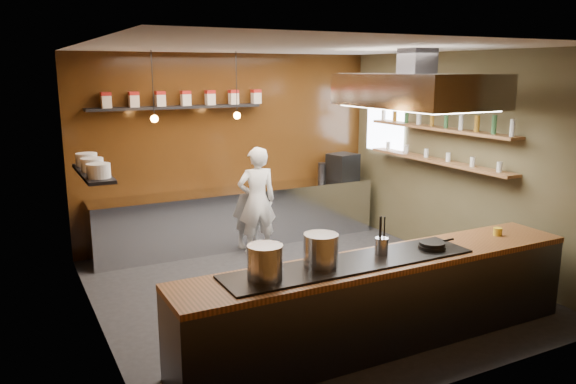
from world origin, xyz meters
TOP-DOWN VIEW (x-y plane):
  - floor at (0.00, 0.00)m, footprint 5.00×5.00m
  - back_wall at (0.00, 2.50)m, footprint 5.00×0.00m
  - left_wall at (-2.50, 0.00)m, footprint 0.00×5.00m
  - right_wall at (2.50, 0.00)m, footprint 0.00×5.00m
  - ceiling at (0.00, 0.00)m, footprint 5.00×5.00m
  - window_pane at (2.45, 1.70)m, footprint 0.00×1.00m
  - prep_counter at (0.00, 2.17)m, footprint 4.60×0.65m
  - pass_counter at (-0.00, -1.60)m, footprint 4.40×0.72m
  - tin_shelf at (-0.90, 2.36)m, footprint 2.60×0.26m
  - plate_shelf at (-2.34, 1.00)m, footprint 0.30×1.40m
  - bottle_shelf_upper at (2.34, 0.30)m, footprint 0.26×2.80m
  - bottle_shelf_lower at (2.34, 0.30)m, footprint 0.26×2.80m
  - extractor_hood at (1.30, -0.40)m, footprint 1.20×2.00m
  - pendant_left at (-1.40, 1.70)m, footprint 0.10×0.10m
  - pendant_right at (-0.20, 1.70)m, footprint 0.10×0.10m
  - storage_tins at (-0.75, 2.36)m, footprint 2.43×0.13m
  - plate_stacks at (-2.34, 1.00)m, footprint 0.26×1.16m
  - bottles at (2.34, 0.30)m, footprint 0.06×2.66m
  - wine_glasses at (2.34, 0.30)m, footprint 0.07×2.37m
  - stockpot_large at (-1.32, -1.61)m, footprint 0.37×0.37m
  - stockpot_small at (-0.71, -1.55)m, footprint 0.37×0.37m
  - utensil_crock at (-0.01, -1.54)m, footprint 0.14×0.14m
  - frying_pan at (0.58, -1.63)m, footprint 0.45×0.28m
  - butter_jar at (1.60, -1.56)m, footprint 0.11×0.11m
  - espresso_machine at (1.92, 2.15)m, footprint 0.51×0.49m
  - chef at (0.09, 1.68)m, footprint 0.64×0.46m

SIDE VIEW (x-z plane):
  - floor at x=0.00m, z-range 0.00..0.00m
  - prep_counter at x=0.00m, z-range 0.00..0.90m
  - pass_counter at x=0.00m, z-range 0.00..0.94m
  - chef at x=0.09m, z-range 0.00..1.63m
  - butter_jar at x=1.60m, z-range 0.92..1.01m
  - frying_pan at x=0.58m, z-range 0.94..1.01m
  - utensil_crock at x=-0.01m, z-range 0.94..1.11m
  - stockpot_large at x=-1.32m, z-range 0.94..1.25m
  - stockpot_small at x=-0.71m, z-range 0.94..1.25m
  - espresso_machine at x=1.92m, z-range 0.90..1.34m
  - bottle_shelf_lower at x=2.34m, z-range 1.43..1.47m
  - back_wall at x=0.00m, z-range -1.00..4.00m
  - left_wall at x=-2.50m, z-range -1.00..4.00m
  - right_wall at x=2.50m, z-range -1.00..4.00m
  - wine_glasses at x=2.34m, z-range 1.47..1.60m
  - plate_shelf at x=-2.34m, z-range 1.53..1.57m
  - plate_stacks at x=-2.34m, z-range 1.57..1.73m
  - window_pane at x=2.45m, z-range 1.40..2.40m
  - bottle_shelf_upper at x=2.34m, z-range 1.90..1.94m
  - bottles at x=2.34m, z-range 1.94..2.18m
  - pendant_left at x=-1.40m, z-range 1.68..2.63m
  - pendant_right at x=-0.20m, z-range 1.68..2.63m
  - tin_shelf at x=-0.90m, z-range 2.18..2.22m
  - storage_tins at x=-0.75m, z-range 2.22..2.44m
  - extractor_hood at x=1.30m, z-range 2.15..2.87m
  - ceiling at x=0.00m, z-range 3.00..3.00m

